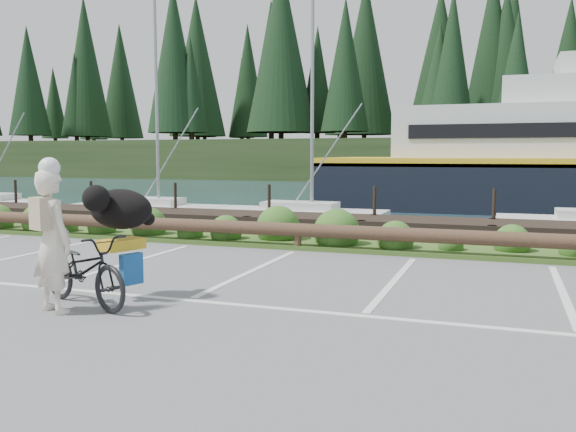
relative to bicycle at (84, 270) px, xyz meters
The scene contains 7 objects.
ground 1.76m from the bicycle, 42.77° to the left, with size 72.00×72.00×0.00m, color #59595B.
harbor_backdrop 79.63m from the bicycle, 88.83° to the left, with size 170.00×160.00×30.00m.
vegetation_strip 6.57m from the bicycle, 79.16° to the left, with size 34.00×1.60×0.10m, color #3D5B21.
log_rail 5.89m from the bicycle, 77.87° to the left, with size 32.00×0.30×0.60m, color #443021, non-canonical shape.
bicycle is the anchor object (origin of this frame).
cyclist 0.64m from the bicycle, 110.45° to the right, with size 0.70×0.46×1.93m, color beige.
dog 1.03m from the bicycle, 69.55° to the left, with size 1.03×0.50×0.59m, color black.
Camera 1 is at (4.29, -8.12, 2.13)m, focal length 38.00 mm.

